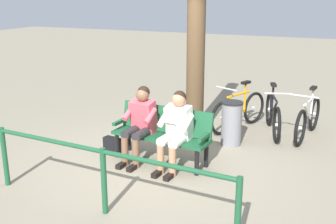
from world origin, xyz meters
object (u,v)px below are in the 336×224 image
Objects in this scene: handbag at (112,144)px; litter_bin at (231,123)px; bench at (163,130)px; bicycle_orange at (308,119)px; person_reading at (176,127)px; bicycle_green at (239,111)px; person_companion at (140,121)px; tree_trunk at (196,34)px; bicycle_blue at (273,115)px.

handbag is 2.11m from litter_bin.
litter_bin is at bearing -120.42° from bench.
bench is 2.08× the size of litter_bin.
bicycle_orange is at bearing -142.38° from litter_bin.
bicycle_green is (-0.41, -2.23, -0.31)m from person_reading.
person_reading is 0.64m from person_companion.
tree_trunk is 2.27× the size of bicycle_orange.
person_reading is at bearing 171.07° from handbag.
handbag is 0.38× the size of litter_bin.
bicycle_green is (-1.67, -2.04, 0.24)m from handbag.
bicycle_orange is at bearing 72.83° from bicycle_blue.
bench is at bearing 3.65° from bicycle_green.
bicycle_orange is (-2.34, -2.19, -0.30)m from person_companion.
person_companion is 0.72× the size of bicycle_orange.
handbag is 0.18× the size of bicycle_orange.
handbag is (0.62, -0.14, -0.54)m from person_companion.
bicycle_blue is at bearing -121.39° from litter_bin.
person_reading is at bearing 179.95° from person_companion.
tree_trunk is at bearing -19.91° from bicycle_green.
tree_trunk is 2.34× the size of bicycle_blue.
handbag is at bearing 52.79° from tree_trunk.
bench is 1.36× the size of person_reading.
bicycle_green reaches higher than litter_bin.
tree_trunk is (-0.05, -1.32, 1.39)m from bench.
person_companion reaches higher than bicycle_orange.
person_companion is 3.22m from bicycle_orange.
tree_trunk reaches higher than bicycle_blue.
person_companion is at bearing 47.98° from litter_bin.
bicycle_green reaches higher than bench.
bicycle_orange is at bearing -131.72° from person_companion.
litter_bin is at bearing 166.04° from tree_trunk.
bicycle_blue and bicycle_green have the same top height.
bicycle_blue is at bearing -151.20° from tree_trunk.
bench is 1.01× the size of bicycle_blue.
bicycle_orange is (-1.20, -0.92, -0.03)m from litter_bin.
bicycle_blue is at bearing -80.95° from bicycle_orange.
bicycle_blue is at bearing -122.75° from person_companion.
person_companion reaches higher than handbag.
bicycle_orange is 1.06× the size of bicycle_green.
litter_bin is at bearing -49.25° from bicycle_blue.
bench is 0.39m from person_reading.
bicycle_orange is at bearing -121.98° from person_reading.
person_companion is 1.53× the size of litter_bin.
tree_trunk is at bearing -86.95° from bench.
bicycle_orange is (-2.96, -2.05, 0.24)m from handbag.
person_reading reaches higher than bicycle_green.
bench is 1.40m from litter_bin.
bicycle_orange is (-1.96, -0.73, -1.54)m from tree_trunk.
bench is 0.43× the size of tree_trunk.
person_reading reaches higher than handbag.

